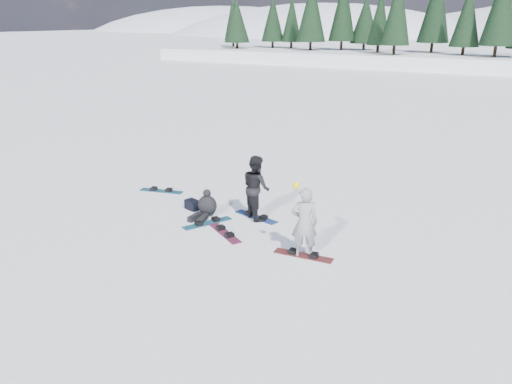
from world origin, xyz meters
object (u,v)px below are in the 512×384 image
snowboard_loose_c (161,191)px  snowboard_loose_a (207,223)px  snowboarder_woman (304,222)px  snowboarder_man (256,187)px  seated_rider (206,206)px  snowboard_loose_b (225,233)px  gear_bag (192,205)px

snowboard_loose_c → snowboard_loose_a: bearing=-42.4°
snowboarder_woman → snowboard_loose_c: 6.67m
snowboarder_man → seated_rider: 1.62m
seated_rider → snowboard_loose_a: bearing=-61.4°
snowboarder_woman → seated_rider: 3.81m
snowboard_loose_a → snowboard_loose_b: same height
snowboarder_woman → snowboard_loose_a: (-3.27, 0.56, -0.90)m
snowboarder_woman → snowboard_loose_a: size_ratio=1.30×
snowboarder_man → gear_bag: 2.23m
snowboard_loose_a → snowboard_loose_b: (0.84, -0.36, 0.00)m
gear_bag → snowboard_loose_c: 2.12m
gear_bag → snowboard_loose_c: gear_bag is taller
snowboarder_woman → gear_bag: 4.57m
snowboarder_woman → snowboarder_man: bearing=-64.2°
snowboard_loose_a → snowboarder_woman: bearing=-72.8°
snowboard_loose_a → snowboard_loose_b: 0.91m
seated_rider → snowboard_loose_c: 2.88m
snowboard_loose_b → gear_bag: bearing=-178.2°
snowboard_loose_c → snowboarder_man: bearing=-21.3°
seated_rider → gear_bag: 0.76m
snowboarder_man → snowboard_loose_c: size_ratio=1.27×
gear_bag → snowboard_loose_a: gear_bag is taller
snowboarder_woman → snowboard_loose_a: 3.44m
snowboard_loose_a → snowboard_loose_c: same height
snowboard_loose_a → snowboard_loose_b: size_ratio=1.00×
snowboarder_woman → gear_bag: size_ratio=4.33×
snowboard_loose_b → snowboard_loose_c: bearing=-175.2°
gear_bag → snowboarder_man: bearing=10.5°
snowboarder_woman → seated_rider: bearing=-43.9°
snowboard_loose_a → snowboard_loose_b: bearing=-86.5°
gear_bag → snowboard_loose_b: (1.89, -1.09, -0.14)m
snowboarder_woman → gear_bag: bearing=-44.6°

